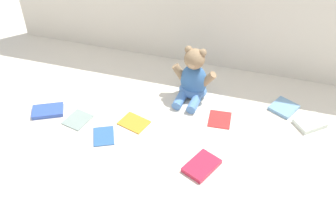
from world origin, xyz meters
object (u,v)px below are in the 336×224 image
object	(u,v)px
book_case_0	(220,119)
book_case_7	(48,111)
teddy_bear	(193,79)
book_case_2	(202,166)
book_case_3	(134,122)
book_case_6	(78,119)
book_case_4	(284,108)
book_case_5	(310,123)
book_case_1	(104,136)

from	to	relation	value
book_case_0	book_case_7	world-z (taller)	book_case_7
teddy_bear	book_case_2	bearing A→B (deg)	-66.17
book_case_3	book_case_6	distance (m)	0.22
teddy_bear	book_case_2	world-z (taller)	teddy_bear
book_case_4	book_case_6	distance (m)	0.83
book_case_0	book_case_4	xyz separation A→B (m)	(0.24, 0.14, 0.00)
teddy_bear	book_case_7	bearing A→B (deg)	-147.77
book_case_2	book_case_5	distance (m)	0.49
teddy_bear	book_case_4	world-z (taller)	teddy_bear
book_case_0	book_case_6	xyz separation A→B (m)	(-0.54, -0.16, 0.00)
book_case_3	book_case_5	bearing A→B (deg)	122.73
teddy_bear	book_case_4	distance (m)	0.39
book_case_1	book_case_4	bearing A→B (deg)	-175.80
book_case_4	book_case_5	xyz separation A→B (m)	(0.10, -0.07, 0.00)
book_case_6	book_case_3	bearing A→B (deg)	25.01
teddy_bear	book_case_3	size ratio (longest dim) A/B	2.15
book_case_1	teddy_bear	bearing A→B (deg)	-153.03
book_case_4	book_case_7	bearing A→B (deg)	-135.09
book_case_4	teddy_bear	bearing A→B (deg)	-149.58
book_case_0	book_case_7	bearing A→B (deg)	8.31
teddy_bear	book_case_6	world-z (taller)	teddy_bear
teddy_bear	book_case_5	bearing A→B (deg)	-0.15
teddy_bear	book_case_0	size ratio (longest dim) A/B	2.34
book_case_1	book_case_6	distance (m)	0.15
book_case_3	book_case_4	distance (m)	0.61
book_case_2	book_case_0	bearing A→B (deg)	111.86
book_case_5	book_case_6	distance (m)	0.91
teddy_bear	book_case_4	size ratio (longest dim) A/B	2.34
book_case_2	book_case_3	distance (m)	0.34
book_case_0	book_case_1	distance (m)	0.46
book_case_5	book_case_6	bearing A→B (deg)	65.76
book_case_5	book_case_6	world-z (taller)	book_case_5
book_case_1	book_case_5	size ratio (longest dim) A/B	0.94
book_case_3	teddy_bear	bearing A→B (deg)	159.48
book_case_3	book_case_7	bearing A→B (deg)	-66.78
book_case_4	book_case_7	world-z (taller)	book_case_7
book_case_6	book_case_7	size ratio (longest dim) A/B	0.82
teddy_bear	book_case_1	world-z (taller)	teddy_bear
book_case_1	book_case_3	size ratio (longest dim) A/B	0.94
book_case_0	book_case_7	xyz separation A→B (m)	(-0.67, -0.15, 0.00)
book_case_2	book_case_6	bearing A→B (deg)	-165.99
book_case_2	book_case_6	xyz separation A→B (m)	(-0.52, 0.10, -0.00)
book_case_1	book_case_2	distance (m)	0.39
book_case_4	book_case_7	distance (m)	0.95
book_case_1	book_case_4	distance (m)	0.73
book_case_0	book_case_3	bearing A→B (deg)	15.29
book_case_5	book_case_6	xyz separation A→B (m)	(-0.88, -0.23, -0.00)
book_case_4	book_case_6	size ratio (longest dim) A/B	0.98
book_case_0	book_case_2	size ratio (longest dim) A/B	0.79
book_case_6	book_case_7	world-z (taller)	book_case_7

